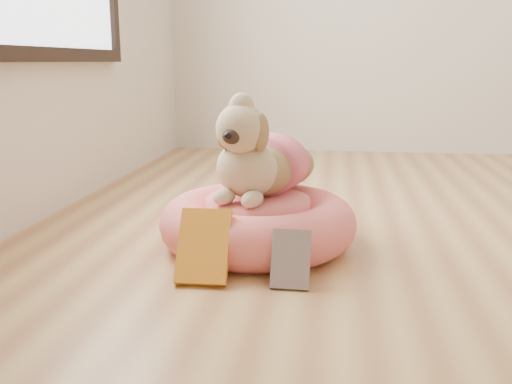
# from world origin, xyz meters

# --- Properties ---
(pet_bed) EXTENTS (0.69, 0.69, 0.18)m
(pet_bed) POSITION_xyz_m (-1.06, -0.02, 0.09)
(pet_bed) COLOR #F4675F
(pet_bed) RESTS_ON floor
(dog) EXTENTS (0.48, 0.58, 0.37)m
(dog) POSITION_xyz_m (-1.06, 0.01, 0.36)
(dog) COLOR brown
(dog) RESTS_ON pet_bed
(book_yellow) EXTENTS (0.16, 0.16, 0.21)m
(book_yellow) POSITION_xyz_m (-1.18, -0.36, 0.10)
(book_yellow) COLOR gold
(book_yellow) RESTS_ON floor
(book_white) EXTENTS (0.11, 0.09, 0.16)m
(book_white) POSITION_xyz_m (-0.92, -0.37, 0.08)
(book_white) COLOR silver
(book_white) RESTS_ON floor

